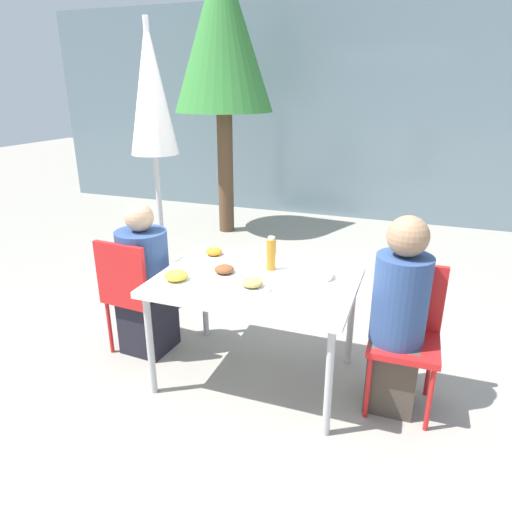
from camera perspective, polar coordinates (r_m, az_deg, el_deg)
ground_plane at (r=3.21m, az=0.00°, el=-14.73°), size 24.00×24.00×0.00m
building_facade at (r=6.89m, az=13.00°, el=17.03°), size 10.00×0.20×3.00m
dining_table at (r=2.88m, az=0.00°, el=-3.89°), size 1.24×0.89×0.72m
chair_left at (r=3.34m, az=-15.18°, el=-3.90°), size 0.43×0.43×0.88m
person_left at (r=3.37m, az=-13.68°, el=-3.46°), size 0.36×0.36×1.12m
chair_right at (r=2.89m, az=18.24°, el=-8.26°), size 0.40×0.40×0.88m
person_right at (r=2.79m, az=17.30°, el=-7.65°), size 0.31×0.31×1.21m
closed_umbrella at (r=3.86m, az=-12.93°, el=18.39°), size 0.38×0.38×2.35m
plate_0 at (r=3.23m, az=-5.26°, el=0.31°), size 0.22×0.22×0.06m
plate_1 at (r=2.91m, az=-3.98°, el=-1.92°), size 0.23×0.23×0.06m
plate_2 at (r=2.84m, az=-9.93°, el=-2.70°), size 0.26×0.26×0.07m
plate_3 at (r=2.71m, az=-0.51°, el=-3.60°), size 0.24×0.24×0.07m
bottle at (r=2.96m, az=1.90°, el=0.27°), size 0.06×0.06×0.23m
drinking_cup at (r=3.03m, az=5.38°, el=-0.60°), size 0.08×0.08×0.09m
salad_bowl at (r=2.89m, az=7.71°, el=-2.19°), size 0.19×0.19×0.05m
tree_behind_left at (r=6.02m, az=-4.22°, el=25.86°), size 1.22×1.22×3.37m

